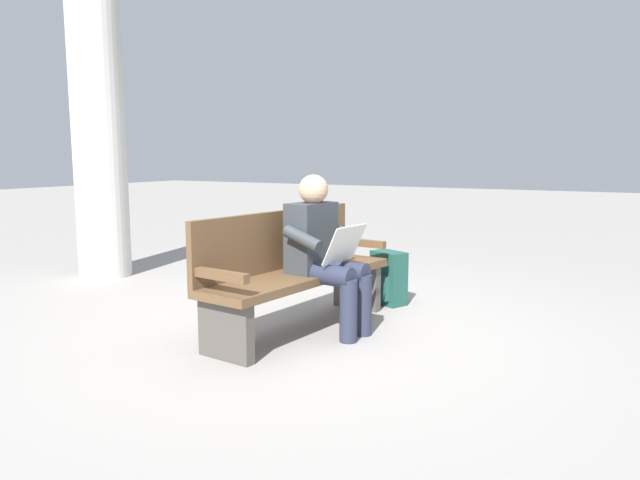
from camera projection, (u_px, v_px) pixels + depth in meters
The scene contains 5 objects.
ground_plane at pixel (301, 330), 4.50m from camera, with size 40.00×40.00×0.00m, color gray.
bench_near at pixel (293, 270), 4.47m from camera, with size 1.84×0.67×0.90m.
person_seated at pixel (324, 249), 4.37m from camera, with size 0.60×0.60×1.18m.
backpack at pixel (388, 278), 5.25m from camera, with size 0.31×0.35×0.47m.
support_pillar at pixel (96, 84), 6.25m from camera, with size 0.56×0.56×4.15m, color beige.
Camera 1 is at (3.72, 2.27, 1.32)m, focal length 33.14 mm.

